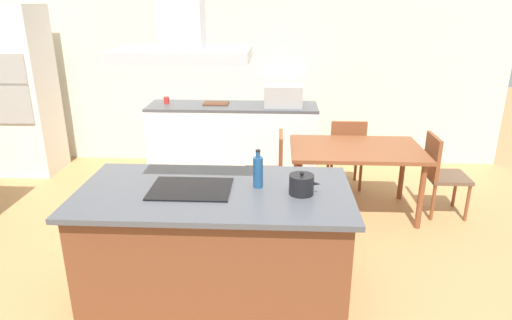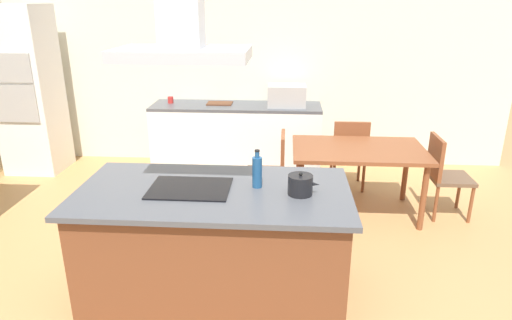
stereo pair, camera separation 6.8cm
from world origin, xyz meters
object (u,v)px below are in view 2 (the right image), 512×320
(dining_table, at_px, (358,155))
(range_hood, at_px, (181,21))
(countertop_microwave, at_px, (287,95))
(cutting_board, at_px, (220,103))
(chair_at_left_end, at_px, (273,167))
(chair_facing_back_wall, at_px, (349,150))
(chair_at_right_end, at_px, (444,171))
(coffee_mug_red, at_px, (171,100))
(olive_oil_bottle, at_px, (257,171))
(cooktop, at_px, (190,188))
(wall_oven_stack, at_px, (28,91))
(tea_kettle, at_px, (300,185))

(dining_table, distance_m, range_hood, 2.59)
(countertop_microwave, relative_size, cutting_board, 1.47)
(chair_at_left_end, height_order, range_hood, range_hood)
(dining_table, bearing_deg, countertop_microwave, 120.50)
(cutting_board, xyz_separation_m, chair_at_left_end, (0.78, -1.37, -0.40))
(countertop_microwave, distance_m, chair_facing_back_wall, 1.15)
(countertop_microwave, bearing_deg, dining_table, -59.50)
(chair_at_right_end, relative_size, range_hood, 0.99)
(chair_facing_back_wall, bearing_deg, coffee_mug_red, 163.25)
(olive_oil_bottle, distance_m, countertop_microwave, 2.81)
(olive_oil_bottle, height_order, dining_table, olive_oil_bottle)
(countertop_microwave, height_order, cutting_board, countertop_microwave)
(cooktop, relative_size, dining_table, 0.43)
(cooktop, xyz_separation_m, countertop_microwave, (0.71, 2.88, 0.13))
(cooktop, bearing_deg, chair_at_left_end, 69.80)
(cooktop, distance_m, chair_facing_back_wall, 2.70)
(countertop_microwave, xyz_separation_m, dining_table, (0.78, -1.32, -0.37))
(cutting_board, relative_size, chair_at_right_end, 0.38)
(wall_oven_stack, bearing_deg, range_hood, -44.17)
(cutting_board, bearing_deg, chair_at_left_end, -60.45)
(countertop_microwave, bearing_deg, wall_oven_stack, -176.10)
(chair_at_left_end, bearing_deg, countertop_microwave, 84.12)
(coffee_mug_red, distance_m, chair_at_left_end, 2.06)
(wall_oven_stack, relative_size, chair_facing_back_wall, 2.47)
(cutting_board, bearing_deg, chair_at_right_end, -27.75)
(wall_oven_stack, bearing_deg, cooktop, -44.17)
(tea_kettle, distance_m, countertop_microwave, 2.92)
(countertop_microwave, bearing_deg, chair_at_right_end, -37.97)
(chair_facing_back_wall, bearing_deg, chair_at_left_end, -143.99)
(tea_kettle, height_order, wall_oven_stack, wall_oven_stack)
(coffee_mug_red, relative_size, cutting_board, 0.26)
(chair_facing_back_wall, height_order, chair_at_right_end, same)
(chair_at_left_end, bearing_deg, cutting_board, 119.55)
(wall_oven_stack, height_order, chair_facing_back_wall, wall_oven_stack)
(tea_kettle, xyz_separation_m, range_hood, (-0.82, 0.04, 1.13))
(olive_oil_bottle, height_order, chair_at_left_end, olive_oil_bottle)
(cooktop, xyz_separation_m, chair_at_left_end, (0.57, 1.56, -0.40))
(coffee_mug_red, height_order, chair_at_right_end, coffee_mug_red)
(olive_oil_bottle, bearing_deg, countertop_microwave, 85.71)
(coffee_mug_red, bearing_deg, cooktop, -73.18)
(wall_oven_stack, xyz_separation_m, chair_at_left_end, (3.30, -1.09, -0.59))
(dining_table, bearing_deg, wall_oven_stack, 165.51)
(range_hood, bearing_deg, dining_table, 46.31)
(chair_facing_back_wall, relative_size, chair_at_left_end, 1.00)
(coffee_mug_red, height_order, dining_table, coffee_mug_red)
(dining_table, relative_size, range_hood, 1.56)
(cooktop, relative_size, chair_at_left_end, 0.67)
(olive_oil_bottle, relative_size, wall_oven_stack, 0.13)
(olive_oil_bottle, relative_size, range_hood, 0.33)
(wall_oven_stack, bearing_deg, chair_facing_back_wall, -5.74)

